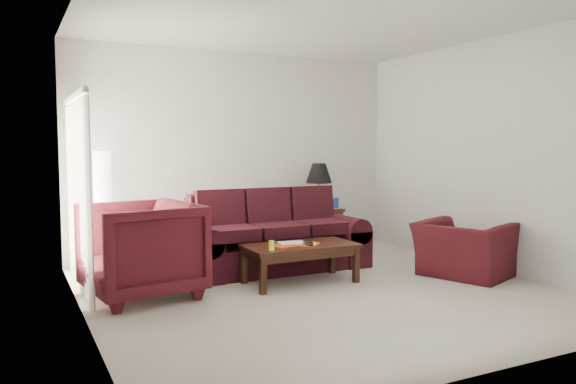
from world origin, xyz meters
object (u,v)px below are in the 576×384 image
Objects in this scene: end_table at (318,229)px; armchair_right at (464,249)px; floor_lamp at (103,211)px; coffee_table at (300,264)px; armchair_left at (141,250)px; sofa at (274,232)px.

armchair_right is (0.76, -2.33, 0.01)m from end_table.
armchair_right is (3.96, -2.21, -0.45)m from floor_lamp.
end_table is 2.10m from coffee_table.
armchair_left is at bearing -174.26° from coffee_table.
floor_lamp reaches higher than armchair_left.
armchair_right is (3.79, -0.82, -0.18)m from armchair_left.
coffee_table is (1.99, -1.59, -0.56)m from floor_lamp.
floor_lamp reaches higher than end_table.
sofa is 2.13× the size of armchair_left.
end_table reaches higher than coffee_table.
coffee_table is (-1.21, -1.71, -0.10)m from end_table.
coffee_table is (-1.97, 0.62, -0.11)m from armchair_right.
sofa is 2.40m from armchair_right.
armchair_left reaches higher than armchair_right.
end_table is 3.39m from armchair_left.
coffee_table is (-0.04, -0.80, -0.26)m from sofa.
end_table is at bearing -2.46° from armchair_right.
sofa is 3.65× the size of end_table.
armchair_right reaches higher than coffee_table.
floor_lamp is at bearing 161.52° from sofa.
coffee_table is at bearing 75.72° from armchair_left.
armchair_left is (-1.86, -0.60, 0.02)m from sofa.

